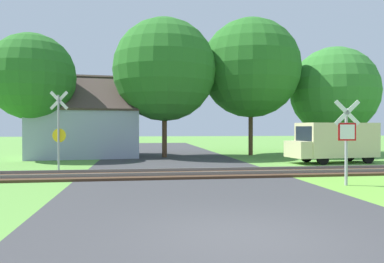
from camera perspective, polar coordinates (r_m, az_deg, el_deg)
ground_plane at (r=7.01m, az=7.56°, el=-15.70°), size 160.00×160.00×0.00m
road_asphalt at (r=8.89m, az=4.00°, el=-12.17°), size 8.38×80.00×0.01m
rail_track at (r=15.53m, az=-1.32°, el=-6.48°), size 60.00×2.60×0.22m
stop_sign_near at (r=13.71m, az=22.50°, el=-0.68°), size 0.87×0.19×2.91m
crossing_sign_far at (r=18.25m, az=-19.64°, el=0.60°), size 0.86×0.22×3.66m
house at (r=26.53m, az=-16.12°, el=0.18°), size 7.82×6.67×5.58m
tree_right at (r=27.59m, az=8.95°, el=9.52°), size 7.11×7.11×9.82m
tree_center at (r=25.26m, az=-4.22°, el=9.34°), size 6.83×6.83×9.24m
tree_left at (r=24.88m, az=-23.21°, el=7.68°), size 5.24×5.24×7.69m
tree_far at (r=30.62m, az=20.84°, el=5.77°), size 6.66×6.66×8.10m
mail_truck at (r=22.34m, az=20.83°, el=-1.33°), size 5.09×2.44×2.24m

